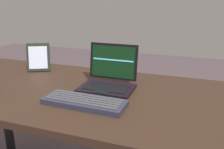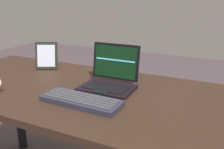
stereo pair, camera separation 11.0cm
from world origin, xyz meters
The scene contains 4 objects.
desk centered at (0.00, 0.00, 0.64)m, with size 1.77×0.72×0.74m.
laptop_front centered at (0.07, 0.07, 0.78)m, with size 0.25×0.20×0.20m.
external_keyboard centered at (0.05, -0.14, 0.75)m, with size 0.35×0.13×0.03m.
photo_frame centered at (-0.41, 0.20, 0.82)m, with size 0.14×0.10×0.16m.
Camera 2 is at (0.56, -0.91, 1.17)m, focal length 38.79 mm.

